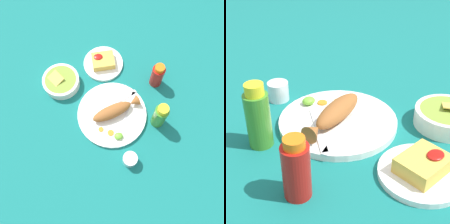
{
  "view_description": "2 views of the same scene",
  "coord_description": "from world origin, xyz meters",
  "views": [
    {
      "loc": [
        0.06,
        0.37,
        1.06
      ],
      "look_at": [
        0.0,
        0.0,
        0.04
      ],
      "focal_mm": 40.0,
      "sensor_mm": 36.0,
      "label": 1
    },
    {
      "loc": [
        -0.5,
        -0.55,
        0.51
      ],
      "look_at": [
        0.0,
        0.0,
        0.04
      ],
      "focal_mm": 55.0,
      "sensor_mm": 36.0,
      "label": 2
    }
  ],
  "objects": [
    {
      "name": "hot_sauce_bottle_red",
      "position": [
        -0.23,
        -0.13,
        0.07
      ],
      "size": [
        0.06,
        0.06,
        0.14
      ],
      "color": "#B21914",
      "rests_on": "ground_plane"
    },
    {
      "name": "lime_wedge_main",
      "position": [
        -0.01,
        0.11,
        0.03
      ],
      "size": [
        0.04,
        0.03,
        0.02
      ],
      "primitive_type": "ellipsoid",
      "color": "#6BB233",
      "rests_on": "main_plate"
    },
    {
      "name": "ground_plane",
      "position": [
        0.0,
        0.0,
        0.0
      ],
      "size": [
        4.0,
        4.0,
        0.0
      ],
      "primitive_type": "plane",
      "color": "#146B66"
    },
    {
      "name": "fork_far",
      "position": [
        -0.08,
        -0.02,
        0.02
      ],
      "size": [
        0.1,
        0.17,
        0.0
      ],
      "rotation": [
        0.0,
        0.0,
        4.2
      ],
      "color": "silver",
      "rests_on": "main_plate"
    },
    {
      "name": "salt_cup",
      "position": [
        -0.04,
        0.21,
        0.02
      ],
      "size": [
        0.06,
        0.06,
        0.05
      ],
      "color": "silver",
      "rests_on": "ground_plane"
    },
    {
      "name": "fried_fish",
      "position": [
        -0.01,
        -0.0,
        0.04
      ],
      "size": [
        0.22,
        0.11,
        0.05
      ],
      "rotation": [
        0.0,
        0.0,
        0.28
      ],
      "color": "#935628",
      "rests_on": "main_plate"
    },
    {
      "name": "side_plate_fries",
      "position": [
        0.0,
        -0.26,
        0.01
      ],
      "size": [
        0.19,
        0.19,
        0.01
      ],
      "primitive_type": "cylinder",
      "color": "white",
      "rests_on": "ground_plane"
    },
    {
      "name": "carrot_slice_mid",
      "position": [
        0.02,
        0.09,
        0.02
      ],
      "size": [
        0.03,
        0.03,
        0.0
      ],
      "primitive_type": "cylinder",
      "color": "orange",
      "rests_on": "main_plate"
    },
    {
      "name": "carrot_slice_near",
      "position": [
        0.06,
        0.07,
        0.02
      ],
      "size": [
        0.02,
        0.02,
        0.0
      ],
      "primitive_type": "cylinder",
      "color": "orange",
      "rests_on": "main_plate"
    },
    {
      "name": "guacamole_bowl",
      "position": [
        0.21,
        -0.19,
        0.03
      ],
      "size": [
        0.17,
        0.17,
        0.06
      ],
      "color": "white",
      "rests_on": "ground_plane"
    },
    {
      "name": "hot_sauce_bottle_green",
      "position": [
        -0.19,
        0.06,
        0.08
      ],
      "size": [
        0.06,
        0.06,
        0.16
      ],
      "color": "#3D8428",
      "rests_on": "ground_plane"
    },
    {
      "name": "fork_near",
      "position": [
        -0.05,
        -0.06,
        0.02
      ],
      "size": [
        0.17,
        0.09,
        0.0
      ],
      "rotation": [
        0.0,
        0.0,
        3.57
      ],
      "color": "silver",
      "rests_on": "main_plate"
    },
    {
      "name": "fries_pile",
      "position": [
        0.0,
        -0.27,
        0.03
      ],
      "size": [
        0.1,
        0.08,
        0.04
      ],
      "color": "gold",
      "rests_on": "side_plate_fries"
    },
    {
      "name": "main_plate",
      "position": [
        0.0,
        0.0,
        0.01
      ],
      "size": [
        0.31,
        0.31,
        0.02
      ],
      "primitive_type": "cylinder",
      "color": "white",
      "rests_on": "ground_plane"
    }
  ]
}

